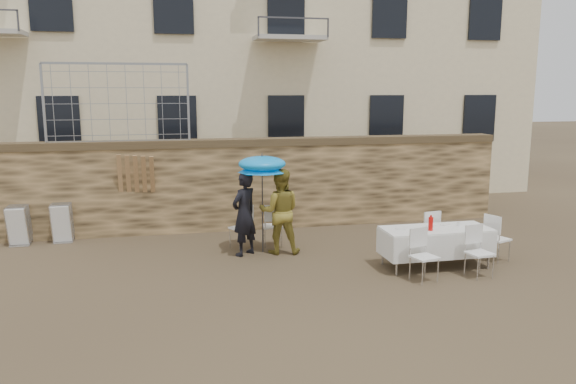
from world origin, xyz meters
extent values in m
plane|color=brown|center=(0.00, 0.00, 0.00)|extent=(80.00, 80.00, 0.00)
cube|color=olive|center=(0.00, 5.00, 1.10)|extent=(13.00, 0.50, 2.20)
imported|color=black|center=(-0.42, 2.70, 0.88)|extent=(0.77, 0.73, 1.76)
imported|color=gold|center=(0.33, 2.70, 0.90)|extent=(0.98, 0.82, 1.80)
cylinder|color=#3F3F44|center=(-0.02, 2.80, 0.87)|extent=(0.03, 0.03, 1.73)
cone|color=#0A8DED|center=(-0.02, 2.80, 1.84)|extent=(1.03, 1.03, 0.22)
cube|color=silver|center=(3.11, 1.12, 0.75)|extent=(2.10, 0.85, 0.05)
cylinder|color=silver|center=(2.16, 0.78, 0.37)|extent=(0.04, 0.04, 0.74)
cylinder|color=silver|center=(4.06, 0.78, 0.37)|extent=(0.04, 0.04, 0.74)
cylinder|color=silver|center=(2.16, 1.47, 0.37)|extent=(0.04, 0.04, 0.74)
cylinder|color=silver|center=(4.06, 1.47, 0.37)|extent=(0.04, 0.04, 0.74)
cylinder|color=red|center=(2.91, 0.97, 0.91)|extent=(0.09, 0.09, 0.26)
camera|label=1|loc=(-1.96, -8.58, 3.42)|focal=35.00mm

